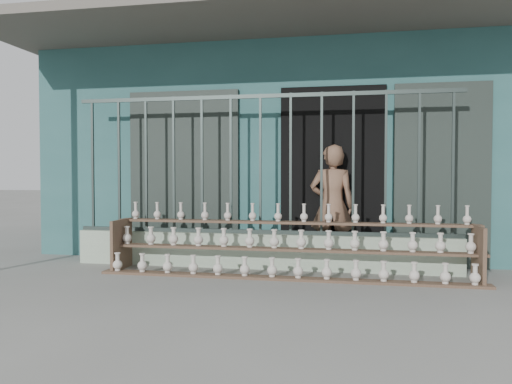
# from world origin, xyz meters

# --- Properties ---
(ground) EXTENTS (60.00, 60.00, 0.00)m
(ground) POSITION_xyz_m (0.00, 0.00, 0.00)
(ground) COLOR slate
(workshop_building) EXTENTS (7.40, 6.60, 3.21)m
(workshop_building) POSITION_xyz_m (0.00, 4.23, 1.62)
(workshop_building) COLOR #285655
(workshop_building) RESTS_ON ground
(parapet_wall) EXTENTS (5.00, 0.20, 0.45)m
(parapet_wall) POSITION_xyz_m (0.00, 1.30, 0.23)
(parapet_wall) COLOR #9FB49A
(parapet_wall) RESTS_ON ground
(security_fence) EXTENTS (5.00, 0.04, 1.80)m
(security_fence) POSITION_xyz_m (-0.00, 1.30, 1.35)
(security_fence) COLOR #283330
(security_fence) RESTS_ON parapet_wall
(shelf_rack) EXTENTS (4.50, 0.68, 0.85)m
(shelf_rack) POSITION_xyz_m (0.41, 0.88, 0.36)
(shelf_rack) COLOR brown
(shelf_rack) RESTS_ON ground
(elderly_woman) EXTENTS (0.60, 0.40, 1.61)m
(elderly_woman) POSITION_xyz_m (0.91, 1.63, 0.80)
(elderly_woman) COLOR brown
(elderly_woman) RESTS_ON ground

